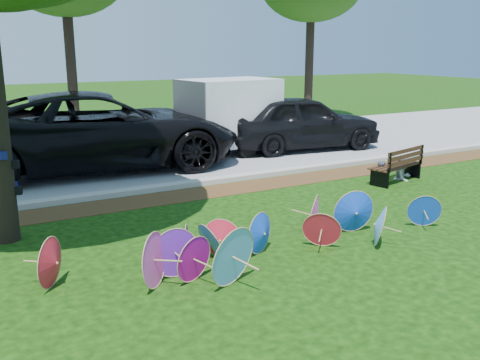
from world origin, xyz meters
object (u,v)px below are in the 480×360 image
object	(u,v)px
cargo_trailer	(230,112)
person_right	(405,156)
parasol_pile	(251,238)
park_bench	(395,165)
dark_pickup	(301,122)
black_van	(99,131)
person_left	(383,162)

from	to	relation	value
cargo_trailer	person_right	xyz separation A→B (m)	(2.23, -5.03, -0.70)
parasol_pile	cargo_trailer	distance (m)	8.60
cargo_trailer	park_bench	world-z (taller)	cargo_trailer
cargo_trailer	person_right	size ratio (longest dim) A/B	2.41
park_bench	person_right	xyz separation A→B (m)	(0.35, 0.05, 0.16)
parasol_pile	person_right	size ratio (longest dim) A/B	5.98
dark_pickup	park_bench	world-z (taller)	dark_pickup
black_van	person_left	bearing A→B (deg)	-125.85
parasol_pile	person_left	xyz separation A→B (m)	(5.20, 2.69, 0.16)
parasol_pile	park_bench	xyz separation A→B (m)	(5.55, 2.64, 0.06)
park_bench	dark_pickup	bearing A→B (deg)	70.66
park_bench	person_right	distance (m)	0.39
person_left	parasol_pile	bearing A→B (deg)	-176.26
park_bench	person_right	world-z (taller)	person_right
black_van	park_bench	bearing A→B (deg)	-124.43
black_van	person_left	distance (m)	7.36
parasol_pile	black_van	xyz separation A→B (m)	(-0.37, 7.47, 0.67)
person_left	person_right	xyz separation A→B (m)	(0.70, 0.00, 0.06)
dark_pickup	park_bench	bearing A→B (deg)	-177.90
dark_pickup	person_left	xyz separation A→B (m)	(-0.76, -4.54, -0.35)
cargo_trailer	person_right	world-z (taller)	cargo_trailer
person_left	person_right	size ratio (longest dim) A/B	0.89
parasol_pile	person_right	distance (m)	6.49
parasol_pile	person_left	bearing A→B (deg)	27.34
park_bench	cargo_trailer	bearing A→B (deg)	96.09
black_van	person_left	size ratio (longest dim) A/B	7.15
black_van	dark_pickup	size ratio (longest dim) A/B	1.45
cargo_trailer	parasol_pile	bearing A→B (deg)	-122.65
cargo_trailer	person_right	bearing A→B (deg)	-73.31
dark_pickup	person_right	bearing A→B (deg)	-173.56
person_right	park_bench	bearing A→B (deg)	174.84
parasol_pile	black_van	size ratio (longest dim) A/B	0.94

